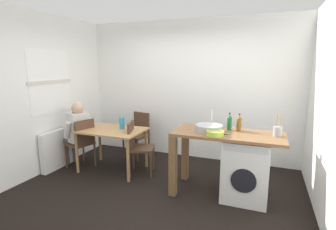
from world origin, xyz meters
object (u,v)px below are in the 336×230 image
Objects in this scene: seated_person at (76,131)px; utensil_crock at (278,131)px; chair_opposite at (137,145)px; bottle_tall_green at (229,122)px; washing_machine at (246,169)px; chair_spare_by_wall at (138,132)px; dining_table at (112,135)px; chair_person_seat at (82,141)px; mixing_bowl at (215,133)px; vase at (122,123)px; bottle_squat_brown at (239,123)px.

utensil_crock reaches higher than seated_person.
chair_opposite is 2.22m from utensil_crock.
bottle_tall_green is at bearing 70.20° from chair_opposite.
washing_machine is 3.43× the size of bottle_tall_green.
chair_spare_by_wall reaches higher than washing_machine.
dining_table is 1.22× the size of chair_opposite.
chair_person_seat and chair_opposite have the same top height.
chair_person_seat is 1.00× the size of chair_spare_by_wall.
chair_opposite is at bearing 3.23° from dining_table.
vase is (-1.72, 0.49, -0.11)m from mixing_bowl.
bottle_tall_green is at bearing 70.51° from mixing_bowl.
chair_opposite is 1.05× the size of washing_machine.
chair_spare_by_wall is at bearing 159.05° from bottle_squat_brown.
mixing_bowl reaches higher than chair_person_seat.
vase is (-1.98, 0.10, -0.19)m from bottle_squat_brown.
dining_table is 0.58m from chair_person_seat.
chair_spare_by_wall is (0.66, 0.89, 0.00)m from chair_person_seat.
bottle_tall_green is 1.02× the size of bottle_squat_brown.
seated_person is 2.73m from bottle_tall_green.
chair_person_seat is 3.68× the size of bottle_squat_brown.
chair_opposite reaches higher than dining_table.
chair_opposite is 3.87× the size of mixing_bowl.
seated_person is at bearing 58.36° from chair_spare_by_wall.
bottle_tall_green is (1.88, -0.79, 0.53)m from chair_spare_by_wall.
chair_spare_by_wall is at bearing 146.51° from mixing_bowl.
bottle_tall_green is at bearing -170.57° from bottle_squat_brown.
seated_person is (-0.15, 0.05, 0.16)m from chair_person_seat.
chair_opposite is 1.52m from mixing_bowl.
utensil_crock reaches higher than mixing_bowl.
bottle_tall_green is 1.22× the size of vase.
seated_person is at bearing 177.78° from washing_machine.
utensil_crock is (0.51, -0.14, -0.04)m from bottle_squat_brown.
vase is at bearing -120.49° from chair_opposite.
utensil_crock is (2.64, -0.14, 0.35)m from dining_table.
seated_person reaches higher than mixing_bowl.
washing_machine is at bearing -7.79° from vase.
chair_spare_by_wall is 2.72m from utensil_crock.
chair_opposite is 0.75× the size of seated_person.
bottle_tall_green is 0.65m from utensil_crock.
seated_person is (-1.18, -0.10, 0.16)m from chair_opposite.
mixing_bowl is (-0.40, -0.20, 0.53)m from washing_machine.
chair_person_seat is at bearing -167.49° from dining_table.
chair_person_seat is at bearing -99.76° from chair_opposite.
bottle_tall_green is at bearing -71.89° from seated_person.
utensil_crock reaches higher than chair_spare_by_wall.
seated_person is 2.86m from bottle_squat_brown.
vase is at bearing -61.45° from seated_person.
chair_opposite is at bearing 178.19° from bottle_tall_green.
chair_person_seat is 2.73m from bottle_squat_brown.
bottle_squat_brown is (-0.14, 0.19, 0.60)m from washing_machine.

